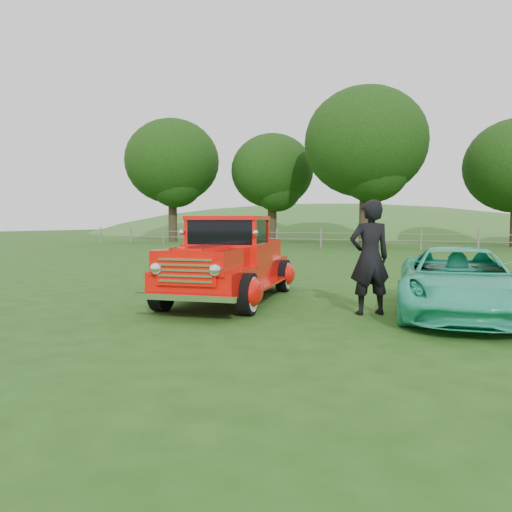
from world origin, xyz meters
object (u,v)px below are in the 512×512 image
at_px(tree_far_west, 172,162).
at_px(tree_mid_west, 272,171).
at_px(tree_near_west, 366,143).
at_px(man, 370,257).
at_px(teal_sedan, 459,282).
at_px(red_pickup, 229,263).

relative_size(tree_far_west, tree_mid_west, 1.17).
bearing_deg(tree_far_west, tree_near_west, -3.58).
height_order(tree_far_west, man, tree_far_west).
distance_m(tree_near_west, teal_sedan, 25.24).
bearing_deg(teal_sedan, tree_mid_west, 111.78).
xyz_separation_m(tree_mid_west, tree_near_west, (8.00, -3.00, 1.25)).
xyz_separation_m(tree_near_west, man, (5.86, -23.93, -5.77)).
xyz_separation_m(tree_far_west, red_pickup, (18.83, -24.63, -5.69)).
bearing_deg(tree_mid_west, man, -62.76).
relative_size(tree_far_west, teal_sedan, 2.28).
bearing_deg(red_pickup, tree_mid_west, 101.33).
height_order(tree_far_west, red_pickup, tree_far_west).
height_order(tree_far_west, tree_near_west, tree_near_west).
height_order(tree_far_west, teal_sedan, tree_far_west).
bearing_deg(tree_near_west, red_pickup, -83.16).
bearing_deg(tree_far_west, tree_mid_west, 14.04).
distance_m(tree_mid_west, tree_near_west, 8.63).
height_order(tree_mid_west, teal_sedan, tree_mid_west).
distance_m(teal_sedan, man, 1.62).
xyz_separation_m(tree_far_west, teal_sedan, (23.31, -24.35, -5.88)).
bearing_deg(red_pickup, tree_near_west, 86.03).
xyz_separation_m(tree_mid_west, red_pickup, (10.83, -26.63, -4.75)).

